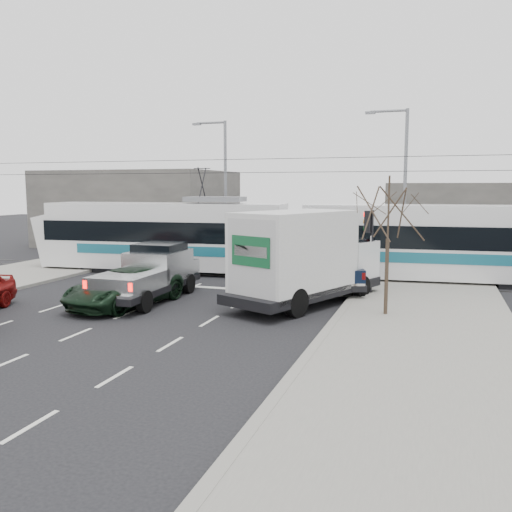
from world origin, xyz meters
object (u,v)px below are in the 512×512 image
(street_lamp_near, at_px, (402,180))
(green_car, at_px, (124,288))
(box_truck, at_px, (305,258))
(street_lamp_far, at_px, (223,181))
(traffic_signal, at_px, (369,233))
(bare_tree, at_px, (388,214))
(tram, at_px, (294,239))
(silver_pickup, at_px, (151,272))
(navy_pickup, at_px, (332,267))

(street_lamp_near, distance_m, green_car, 16.71)
(box_truck, bearing_deg, street_lamp_far, 147.92)
(traffic_signal, distance_m, street_lamp_far, 14.47)
(bare_tree, xyz_separation_m, street_lamp_near, (-0.29, 11.50, 1.32))
(bare_tree, relative_size, tram, 0.18)
(bare_tree, xyz_separation_m, green_car, (-10.16, -1.25, -3.05))
(traffic_signal, bearing_deg, street_lamp_far, 138.28)
(bare_tree, relative_size, green_car, 0.94)
(traffic_signal, distance_m, tram, 5.86)
(street_lamp_far, distance_m, green_car, 15.47)
(street_lamp_far, distance_m, tram, 9.01)
(silver_pickup, bearing_deg, street_lamp_far, 97.41)
(silver_pickup, height_order, navy_pickup, silver_pickup)
(green_car, bearing_deg, box_truck, 30.38)
(street_lamp_far, relative_size, navy_pickup, 1.64)
(street_lamp_far, bearing_deg, green_car, -83.72)
(street_lamp_near, bearing_deg, street_lamp_far, 170.13)
(street_lamp_near, relative_size, silver_pickup, 1.40)
(traffic_signal, relative_size, tram, 0.13)
(silver_pickup, distance_m, box_truck, 6.57)
(tram, distance_m, navy_pickup, 4.13)
(street_lamp_far, xyz_separation_m, tram, (6.29, -5.67, -3.08))
(street_lamp_far, relative_size, box_truck, 1.12)
(street_lamp_far, height_order, silver_pickup, street_lamp_far)
(bare_tree, relative_size, street_lamp_far, 0.56)
(tram, height_order, silver_pickup, tram)
(traffic_signal, xyz_separation_m, navy_pickup, (-1.72, 0.82, -1.67))
(street_lamp_far, bearing_deg, navy_pickup, -44.20)
(tram, relative_size, box_truck, 3.53)
(bare_tree, distance_m, street_lamp_near, 11.58)
(box_truck, bearing_deg, street_lamp_near, 96.33)
(traffic_signal, height_order, street_lamp_near, street_lamp_near)
(traffic_signal, distance_m, silver_pickup, 9.56)
(green_car, bearing_deg, tram, 72.28)
(bare_tree, height_order, silver_pickup, bare_tree)
(traffic_signal, height_order, silver_pickup, traffic_signal)
(bare_tree, height_order, street_lamp_far, street_lamp_far)
(box_truck, bearing_deg, navy_pickup, 104.83)
(tram, relative_size, green_car, 5.30)
(tram, bearing_deg, bare_tree, -59.81)
(silver_pickup, height_order, box_truck, box_truck)
(box_truck, height_order, green_car, box_truck)
(street_lamp_near, distance_m, navy_pickup, 8.22)
(silver_pickup, relative_size, box_truck, 0.80)
(traffic_signal, distance_m, navy_pickup, 2.53)
(navy_pickup, bearing_deg, tram, 111.04)
(street_lamp_near, distance_m, box_truck, 11.09)
(traffic_signal, relative_size, navy_pickup, 0.66)
(traffic_signal, height_order, green_car, traffic_signal)
(bare_tree, distance_m, silver_pickup, 10.16)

